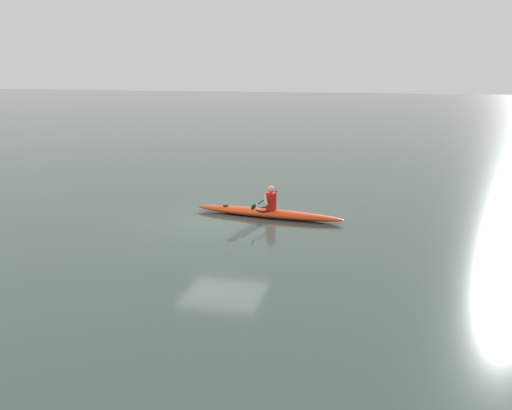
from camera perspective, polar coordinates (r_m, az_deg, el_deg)
The scene contains 3 objects.
ground_plane at distance 17.68m, azimuth -3.30°, elevation -1.41°, with size 160.00×160.00×0.00m, color #384742.
kayak at distance 17.86m, azimuth 1.21°, elevation -0.80°, with size 4.85×1.24×0.25m.
kayaker at distance 17.73m, azimuth 1.45°, elevation 0.56°, with size 0.54×2.36×0.76m.
Camera 1 is at (-4.93, 16.32, 4.67)m, focal length 40.08 mm.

